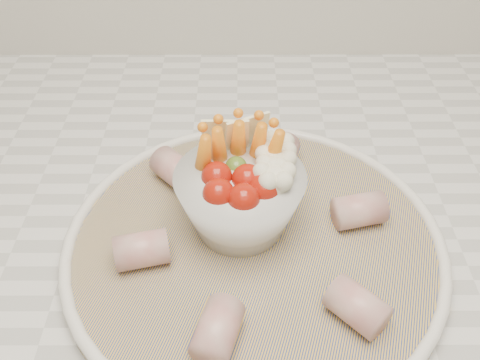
{
  "coord_description": "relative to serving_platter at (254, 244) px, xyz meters",
  "views": [
    {
      "loc": [
        -0.11,
        1.0,
        1.33
      ],
      "look_at": [
        -0.11,
        1.37,
        1.0
      ],
      "focal_mm": 40.0,
      "sensor_mm": 36.0,
      "label": 1
    }
  ],
  "objects": [
    {
      "name": "serving_platter",
      "position": [
        0.0,
        0.0,
        0.0
      ],
      "size": [
        0.47,
        0.47,
        0.02
      ],
      "color": "navy",
      "rests_on": "kitchen_counter"
    },
    {
      "name": "cured_meat_rolls",
      "position": [
        0.0,
        0.0,
        0.02
      ],
      "size": [
        0.27,
        0.28,
        0.03
      ],
      "color": "#AC504F",
      "rests_on": "serving_platter"
    },
    {
      "name": "veggie_bowl",
      "position": [
        -0.01,
        0.02,
        0.05
      ],
      "size": [
        0.13,
        0.13,
        0.11
      ],
      "color": "silver",
      "rests_on": "serving_platter"
    }
  ]
}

